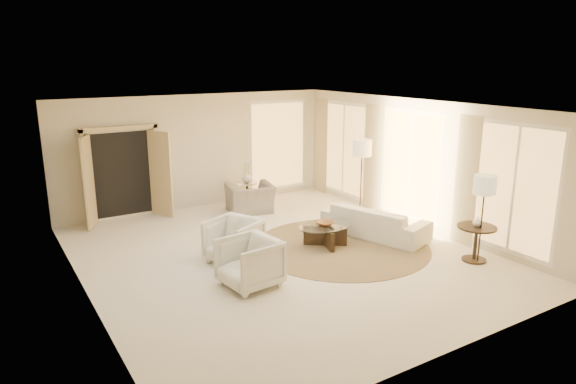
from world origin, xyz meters
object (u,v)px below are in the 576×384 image
accent_chair (250,194)px  floor_lamp_far (485,189)px  armchair_right (249,260)px  coffee_table (325,233)px  bowl (325,224)px  side_vase (247,177)px  end_vase (477,222)px  sofa (375,221)px  end_table (476,237)px  floor_lamp_near (362,151)px  armchair_left (234,238)px  side_table (247,191)px

accent_chair → floor_lamp_far: size_ratio=0.65×
armchair_right → accent_chair: bearing=145.5°
accent_chair → coffee_table: 2.86m
coffee_table → bowl: bearing=90.0°
side_vase → bowl: bearing=-90.5°
end_vase → coffee_table: bearing=132.0°
armchair_right → coffee_table: size_ratio=0.60×
floor_lamp_far → bowl: bearing=131.0°
floor_lamp_far → coffee_table: bearing=131.0°
armchair_right → sofa: bearing=96.3°
armchair_right → end_table: 4.23m
accent_chair → bowl: (0.20, -2.84, -0.00)m
accent_chair → floor_lamp_near: 2.87m
armchair_right → floor_lamp_far: floor_lamp_far is taller
sofa → coffee_table: 1.23m
accent_chair → end_table: accent_chair is taller
floor_lamp_near → end_vase: bearing=-90.0°
floor_lamp_near → side_vase: bearing=129.9°
armchair_left → side_vase: (1.93, 3.18, 0.29)m
coffee_table → end_vase: bearing=-48.0°
accent_chair → bowl: accent_chair is taller
coffee_table → end_table: bearing=-48.0°
side_table → end_vase: (1.86, -5.53, 0.39)m
sofa → coffee_table: bearing=68.2°
floor_lamp_near → end_vase: 3.40m
side_table → coffee_table: bearing=-90.5°
sofa → side_vase: bearing=0.8°
sofa → armchair_left: size_ratio=2.53×
coffee_table → floor_lamp_near: floor_lamp_near is taller
end_table → side_vase: size_ratio=2.70×
floor_lamp_far → floor_lamp_near: bearing=90.0°
sofa → floor_lamp_near: floor_lamp_near is taller
floor_lamp_near → end_table: bearing=-90.0°
side_table → end_vase: end_vase is taller
bowl → side_vase: size_ratio=1.25×
accent_chair → side_table: (0.23, 0.59, -0.10)m
coffee_table → side_vase: 3.46m
floor_lamp_near → floor_lamp_far: (0.00, -3.39, -0.16)m
armchair_right → side_table: bearing=146.3°
bowl → floor_lamp_far: bearing=-49.0°
side_table → end_vase: size_ratio=3.41×
end_vase → floor_lamp_far: bearing=-90.0°
accent_chair → bowl: 2.85m
end_table → floor_lamp_far: size_ratio=0.43×
bowl → floor_lamp_near: bearing=32.5°
side_table → floor_lamp_far: size_ratio=0.37×
end_vase → floor_lamp_near: bearing=90.0°
sofa → accent_chair: bearing=7.9°
end_table → floor_lamp_near: size_ratio=0.39×
armchair_left → floor_lamp_near: floor_lamp_near is taller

